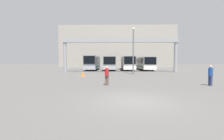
{
  "coord_description": "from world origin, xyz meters",
  "views": [
    {
      "loc": [
        -1.07,
        -7.74,
        2.09
      ],
      "look_at": [
        -1.52,
        21.98,
        0.3
      ],
      "focal_mm": 24.0,
      "sensor_mm": 36.0,
      "label": 1
    }
  ],
  "objects_px": {
    "bus_slot_2": "(127,62)",
    "bus_slot_3": "(145,63)",
    "pedestrian_near_right": "(107,75)",
    "bus_slot_0": "(93,62)",
    "traffic_cone": "(83,74)",
    "bus_slot_1": "(110,62)",
    "lamp_post": "(133,49)",
    "pedestrian_far_center": "(211,75)"
  },
  "relations": [
    {
      "from": "bus_slot_3",
      "to": "lamp_post",
      "type": "height_order",
      "value": "lamp_post"
    },
    {
      "from": "bus_slot_0",
      "to": "pedestrian_far_center",
      "type": "height_order",
      "value": "bus_slot_0"
    },
    {
      "from": "bus_slot_3",
      "to": "lamp_post",
      "type": "xyz_separation_m",
      "value": [
        -4.12,
        -11.35,
        2.31
      ]
    },
    {
      "from": "bus_slot_0",
      "to": "bus_slot_3",
      "type": "relative_size",
      "value": 0.91
    },
    {
      "from": "bus_slot_3",
      "to": "traffic_cone",
      "type": "relative_size",
      "value": 17.36
    },
    {
      "from": "traffic_cone",
      "to": "lamp_post",
      "type": "distance_m",
      "value": 8.95
    },
    {
      "from": "bus_slot_3",
      "to": "traffic_cone",
      "type": "xyz_separation_m",
      "value": [
        -11.35,
        -15.13,
        -1.4
      ]
    },
    {
      "from": "lamp_post",
      "to": "traffic_cone",
      "type": "bearing_deg",
      "value": -152.38
    },
    {
      "from": "pedestrian_far_center",
      "to": "lamp_post",
      "type": "relative_size",
      "value": 0.24
    },
    {
      "from": "bus_slot_0",
      "to": "bus_slot_2",
      "type": "bearing_deg",
      "value": 8.32
    },
    {
      "from": "bus_slot_0",
      "to": "traffic_cone",
      "type": "distance_m",
      "value": 14.75
    },
    {
      "from": "bus_slot_0",
      "to": "traffic_cone",
      "type": "xyz_separation_m",
      "value": [
        0.78,
        -14.65,
        -1.52
      ]
    },
    {
      "from": "bus_slot_2",
      "to": "traffic_cone",
      "type": "xyz_separation_m",
      "value": [
        -7.3,
        -15.84,
        -1.47
      ]
    },
    {
      "from": "bus_slot_2",
      "to": "lamp_post",
      "type": "height_order",
      "value": "lamp_post"
    },
    {
      "from": "bus_slot_1",
      "to": "pedestrian_near_right",
      "type": "height_order",
      "value": "bus_slot_1"
    },
    {
      "from": "bus_slot_1",
      "to": "lamp_post",
      "type": "distance_m",
      "value": 12.43
    },
    {
      "from": "bus_slot_2",
      "to": "bus_slot_0",
      "type": "bearing_deg",
      "value": -171.68
    },
    {
      "from": "lamp_post",
      "to": "bus_slot_2",
      "type": "bearing_deg",
      "value": 89.61
    },
    {
      "from": "bus_slot_3",
      "to": "traffic_cone",
      "type": "height_order",
      "value": "bus_slot_3"
    },
    {
      "from": "bus_slot_0",
      "to": "bus_slot_3",
      "type": "distance_m",
      "value": 12.14
    },
    {
      "from": "pedestrian_far_center",
      "to": "pedestrian_near_right",
      "type": "height_order",
      "value": "pedestrian_far_center"
    },
    {
      "from": "bus_slot_0",
      "to": "pedestrian_near_right",
      "type": "xyz_separation_m",
      "value": [
        4.36,
        -21.98,
        -0.96
      ]
    },
    {
      "from": "bus_slot_1",
      "to": "bus_slot_2",
      "type": "xyz_separation_m",
      "value": [
        4.04,
        0.5,
        0.04
      ]
    },
    {
      "from": "pedestrian_far_center",
      "to": "lamp_post",
      "type": "height_order",
      "value": "lamp_post"
    },
    {
      "from": "bus_slot_2",
      "to": "lamp_post",
      "type": "bearing_deg",
      "value": -90.39
    },
    {
      "from": "pedestrian_near_right",
      "to": "lamp_post",
      "type": "height_order",
      "value": "lamp_post"
    },
    {
      "from": "traffic_cone",
      "to": "bus_slot_3",
      "type": "bearing_deg",
      "value": 53.13
    },
    {
      "from": "bus_slot_1",
      "to": "traffic_cone",
      "type": "height_order",
      "value": "bus_slot_1"
    },
    {
      "from": "bus_slot_2",
      "to": "bus_slot_3",
      "type": "bearing_deg",
      "value": -9.97
    },
    {
      "from": "lamp_post",
      "to": "pedestrian_far_center",
      "type": "bearing_deg",
      "value": -65.27
    },
    {
      "from": "bus_slot_3",
      "to": "pedestrian_near_right",
      "type": "height_order",
      "value": "bus_slot_3"
    },
    {
      "from": "bus_slot_2",
      "to": "traffic_cone",
      "type": "height_order",
      "value": "bus_slot_2"
    },
    {
      "from": "bus_slot_2",
      "to": "bus_slot_1",
      "type": "bearing_deg",
      "value": -172.94
    },
    {
      "from": "bus_slot_1",
      "to": "bus_slot_0",
      "type": "bearing_deg",
      "value": -170.42
    },
    {
      "from": "bus_slot_2",
      "to": "pedestrian_far_center",
      "type": "distance_m",
      "value": 23.77
    },
    {
      "from": "bus_slot_1",
      "to": "bus_slot_2",
      "type": "distance_m",
      "value": 4.07
    },
    {
      "from": "bus_slot_2",
      "to": "bus_slot_3",
      "type": "relative_size",
      "value": 1.13
    },
    {
      "from": "pedestrian_far_center",
      "to": "bus_slot_0",
      "type": "bearing_deg",
      "value": 8.44
    },
    {
      "from": "bus_slot_2",
      "to": "pedestrian_near_right",
      "type": "relative_size",
      "value": 7.55
    },
    {
      "from": "pedestrian_far_center",
      "to": "traffic_cone",
      "type": "relative_size",
      "value": 2.72
    },
    {
      "from": "pedestrian_near_right",
      "to": "bus_slot_0",
      "type": "bearing_deg",
      "value": 112.74
    },
    {
      "from": "lamp_post",
      "to": "pedestrian_near_right",
      "type": "bearing_deg",
      "value": -108.16
    }
  ]
}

